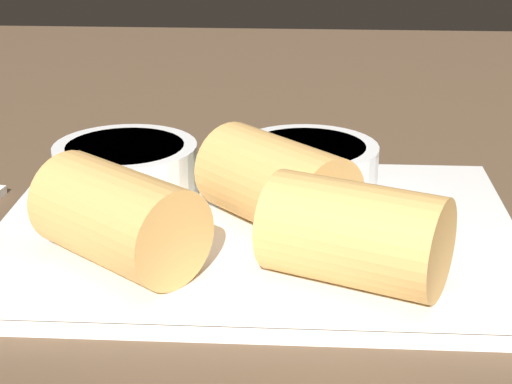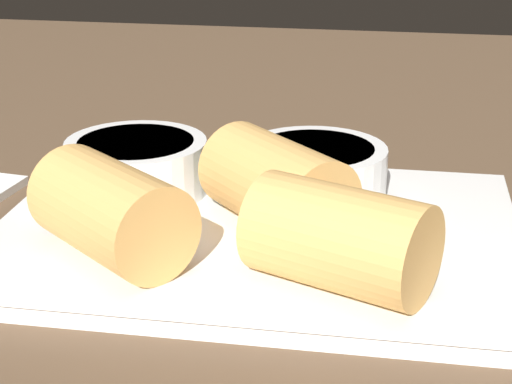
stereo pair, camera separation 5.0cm
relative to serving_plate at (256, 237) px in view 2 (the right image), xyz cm
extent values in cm
cube|color=brown|center=(3.56, -1.67, -1.76)|extent=(180.00, 140.00, 2.00)
cube|color=white|center=(0.00, 0.00, -0.16)|extent=(29.24, 21.35, 1.20)
cube|color=white|center=(0.00, 0.00, 0.59)|extent=(30.41, 22.20, 0.30)
cylinder|color=#DBA356|center=(1.21, 0.12, 3.38)|extent=(9.96, 10.03, 5.27)
sphere|color=#6B9E47|center=(-1.33, 2.73, 3.38)|extent=(3.43, 3.43, 3.43)
cylinder|color=#DBA356|center=(5.37, -6.77, 3.38)|extent=(10.23, 8.36, 5.27)
sphere|color=#B23D2D|center=(2.02, -5.33, 3.38)|extent=(3.43, 3.43, 3.43)
cylinder|color=#DBA356|center=(-6.88, -5.39, 3.38)|extent=(10.20, 9.69, 5.27)
sphere|color=#B23D2D|center=(-9.70, -3.09, 3.38)|extent=(3.43, 3.43, 3.43)
cylinder|color=white|center=(2.89, 4.84, 2.44)|extent=(9.04, 9.04, 3.39)
cylinder|color=#477038|center=(2.89, 4.84, 3.83)|extent=(7.41, 7.41, 0.61)
cylinder|color=white|center=(-8.47, 4.21, 2.44)|extent=(9.04, 9.04, 3.39)
cylinder|color=#DBBC89|center=(-8.47, 4.21, 3.83)|extent=(7.41, 7.41, 0.61)
camera|label=1|loc=(2.71, -45.87, 21.10)|focal=60.00mm
camera|label=2|loc=(7.68, -45.30, 21.10)|focal=60.00mm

